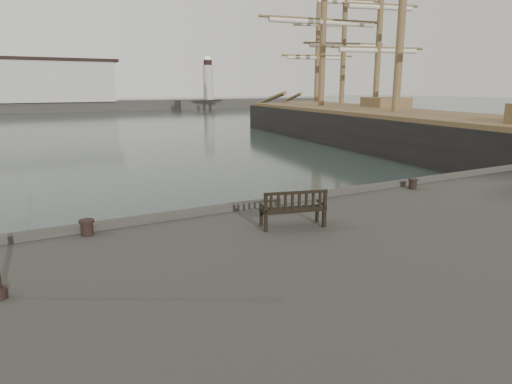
{
  "coord_description": "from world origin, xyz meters",
  "views": [
    {
      "loc": [
        -7.33,
        -11.72,
        5.09
      ],
      "look_at": [
        -1.0,
        -0.5,
        2.1
      ],
      "focal_mm": 32.0,
      "sensor_mm": 36.0,
      "label": 1
    }
  ],
  "objects_px": {
    "bollard_left": "(87,227)",
    "tall_ship_far": "(341,121)",
    "bollard_right": "(413,184)",
    "bench": "(293,215)",
    "tall_ship_main": "(393,137)"
  },
  "relations": [
    {
      "from": "tall_ship_far",
      "to": "tall_ship_main",
      "type": "bearing_deg",
      "value": -101.18
    },
    {
      "from": "bollard_right",
      "to": "tall_ship_far",
      "type": "relative_size",
      "value": 0.01
    },
    {
      "from": "bollard_left",
      "to": "tall_ship_main",
      "type": "relative_size",
      "value": 0.01
    },
    {
      "from": "bench",
      "to": "tall_ship_main",
      "type": "bearing_deg",
      "value": 54.77
    },
    {
      "from": "bench",
      "to": "bollard_left",
      "type": "xyz_separation_m",
      "value": [
        -4.72,
        1.9,
        -0.11
      ]
    },
    {
      "from": "bollard_left",
      "to": "bollard_right",
      "type": "distance_m",
      "value": 10.9
    },
    {
      "from": "bollard_left",
      "to": "tall_ship_far",
      "type": "relative_size",
      "value": 0.01
    },
    {
      "from": "tall_ship_main",
      "to": "tall_ship_far",
      "type": "height_order",
      "value": "tall_ship_main"
    },
    {
      "from": "bench",
      "to": "tall_ship_main",
      "type": "height_order",
      "value": "tall_ship_main"
    },
    {
      "from": "tall_ship_main",
      "to": "tall_ship_far",
      "type": "distance_m",
      "value": 18.94
    },
    {
      "from": "bench",
      "to": "bollard_right",
      "type": "xyz_separation_m",
      "value": [
        6.17,
        1.62,
        -0.13
      ]
    },
    {
      "from": "bollard_right",
      "to": "tall_ship_main",
      "type": "height_order",
      "value": "tall_ship_main"
    },
    {
      "from": "tall_ship_far",
      "to": "bollard_left",
      "type": "bearing_deg",
      "value": -121.81
    },
    {
      "from": "bench",
      "to": "tall_ship_far",
      "type": "bearing_deg",
      "value": 64.32
    },
    {
      "from": "bench",
      "to": "tall_ship_main",
      "type": "relative_size",
      "value": 0.04
    }
  ]
}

